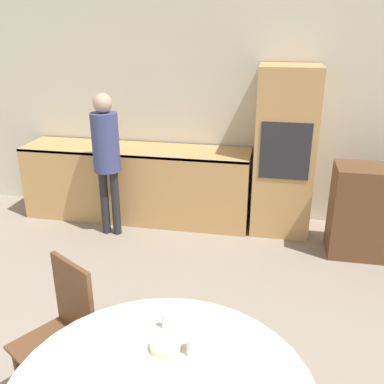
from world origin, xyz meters
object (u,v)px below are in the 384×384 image
(chair_far_left, at_px, (64,327))
(person_standing, at_px, (106,149))
(cup, at_px, (194,345))
(bowl_centre, at_px, (166,346))
(oven_unit, at_px, (284,152))

(chair_far_left, relative_size, person_standing, 0.59)
(cup, xyz_separation_m, bowl_centre, (-0.14, 0.00, -0.03))
(chair_far_left, distance_m, person_standing, 2.33)
(bowl_centre, bearing_deg, cup, -0.52)
(chair_far_left, xyz_separation_m, bowl_centre, (0.72, -0.30, 0.24))
(chair_far_left, distance_m, cup, 0.96)
(oven_unit, bearing_deg, chair_far_left, -115.74)
(person_standing, relative_size, cup, 16.25)
(oven_unit, height_order, bowl_centre, oven_unit)
(oven_unit, distance_m, bowl_centre, 3.06)
(person_standing, height_order, bowl_centre, person_standing)
(oven_unit, xyz_separation_m, cup, (-0.43, -3.00, -0.13))
(oven_unit, xyz_separation_m, chair_far_left, (-1.30, -2.70, -0.40))
(oven_unit, xyz_separation_m, person_standing, (-1.87, -0.49, 0.07))
(chair_far_left, distance_m, bowl_centre, 0.82)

